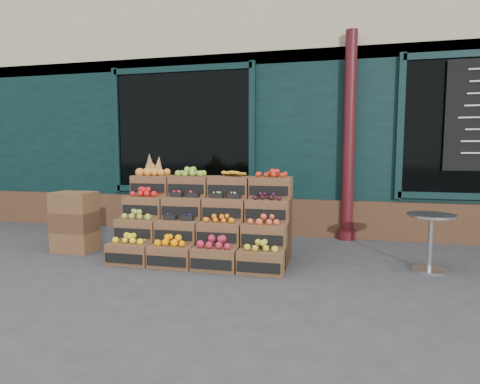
# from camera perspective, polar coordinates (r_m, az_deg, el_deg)

# --- Properties ---
(ground) EXTENTS (60.00, 60.00, 0.00)m
(ground) POSITION_cam_1_polar(r_m,az_deg,el_deg) (4.73, 0.33, -11.21)
(ground) COLOR #39393B
(ground) RESTS_ON ground
(shop_facade) EXTENTS (12.00, 6.24, 4.80)m
(shop_facade) POSITION_cam_1_polar(r_m,az_deg,el_deg) (9.62, 7.65, 11.82)
(shop_facade) COLOR black
(shop_facade) RESTS_ON ground
(crate_display) EXTENTS (2.18, 1.08, 1.36)m
(crate_display) POSITION_cam_1_polar(r_m,az_deg,el_deg) (5.23, -5.05, -4.84)
(crate_display) COLOR brown
(crate_display) RESTS_ON ground
(spare_crates) EXTENTS (0.56, 0.39, 0.83)m
(spare_crates) POSITION_cam_1_polar(r_m,az_deg,el_deg) (6.01, -22.46, -3.93)
(spare_crates) COLOR brown
(spare_crates) RESTS_ON ground
(bistro_table) EXTENTS (0.53, 0.53, 0.67)m
(bistro_table) POSITION_cam_1_polar(r_m,az_deg,el_deg) (5.13, 25.47, -5.64)
(bistro_table) COLOR #AEB0B5
(bistro_table) RESTS_ON ground
(shopkeeper) EXTENTS (0.84, 0.63, 2.08)m
(shopkeeper) POSITION_cam_1_polar(r_m,az_deg,el_deg) (7.42, -5.22, 3.15)
(shopkeeper) COLOR #1C632D
(shopkeeper) RESTS_ON ground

